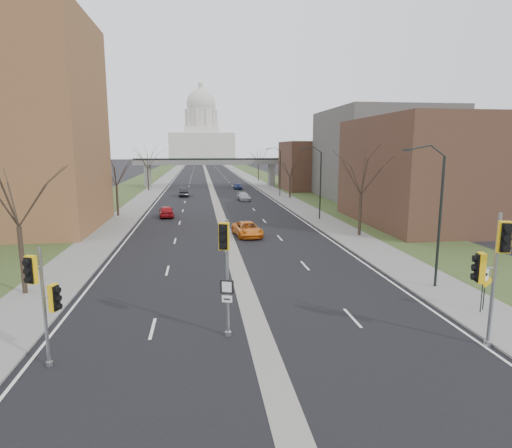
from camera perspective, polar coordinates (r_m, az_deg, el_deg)
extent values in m
plane|color=black|center=(19.95, 0.72, -15.37)|extent=(700.00, 700.00, 0.00)
cube|color=black|center=(168.08, -6.70, 7.03)|extent=(20.00, 600.00, 0.01)
cube|color=gray|center=(168.08, -6.70, 7.03)|extent=(1.20, 600.00, 0.02)
cube|color=gray|center=(168.69, -2.59, 7.12)|extent=(4.00, 600.00, 0.12)
cube|color=gray|center=(168.32, -10.82, 6.94)|extent=(4.00, 600.00, 0.12)
cube|color=#2B421E|center=(169.31, -0.55, 7.13)|extent=(8.00, 600.00, 0.10)
cube|color=#2B421E|center=(168.76, -12.87, 6.87)|extent=(8.00, 600.00, 0.10)
cube|color=brown|center=(53.06, 22.71, 6.49)|extent=(16.00, 20.00, 12.00)
cube|color=#5A5852|center=(76.26, 16.31, 8.82)|extent=(18.00, 22.00, 15.00)
cube|color=brown|center=(91.29, 8.17, 7.68)|extent=(14.00, 14.00, 10.00)
cube|color=slate|center=(98.69, -14.25, 6.19)|extent=(1.20, 2.50, 5.00)
cube|color=slate|center=(99.42, 2.09, 6.51)|extent=(1.20, 2.50, 5.00)
cube|color=slate|center=(97.92, -6.08, 8.17)|extent=(34.00, 3.00, 1.00)
cube|color=black|center=(97.90, -6.09, 8.58)|extent=(34.00, 0.15, 0.50)
cube|color=silver|center=(337.85, -7.22, 10.18)|extent=(48.00, 42.00, 20.00)
cube|color=silver|center=(338.12, -7.27, 12.21)|extent=(26.00, 26.00, 5.00)
cylinder|color=silver|center=(338.59, -7.30, 13.73)|extent=(22.00, 22.00, 14.00)
sphere|color=silver|center=(339.50, -7.34, 15.59)|extent=(22.00, 22.00, 22.00)
cylinder|color=silver|center=(340.83, -7.39, 17.51)|extent=(3.60, 3.60, 4.50)
cylinder|color=black|center=(28.20, 23.29, 0.15)|extent=(0.16, 0.16, 8.00)
cube|color=black|center=(26.74, 19.64, 9.26)|extent=(0.45, 0.18, 0.14)
cylinder|color=black|center=(52.07, 8.58, 5.02)|extent=(0.16, 0.16, 8.00)
cube|color=black|center=(51.29, 6.20, 9.86)|extent=(0.45, 0.18, 0.14)
cylinder|color=black|center=(77.32, 3.22, 6.71)|extent=(0.16, 0.16, 8.00)
cube|color=black|center=(76.80, 1.54, 9.95)|extent=(0.45, 0.18, 0.14)
cylinder|color=#382B21|center=(28.58, -28.72, -4.25)|extent=(0.28, 0.28, 4.00)
cylinder|color=#382B21|center=(57.17, -17.99, 2.94)|extent=(0.28, 0.28, 3.75)
cylinder|color=#382B21|center=(90.66, -14.19, 5.72)|extent=(0.28, 0.28, 4.25)
cylinder|color=#382B21|center=(43.27, 13.69, 1.18)|extent=(0.28, 0.28, 4.00)
cylinder|color=#382B21|center=(74.79, 4.54, 4.85)|extent=(0.28, 0.28, 3.50)
cylinder|color=#382B21|center=(114.09, 0.33, 6.84)|extent=(0.28, 0.28, 4.25)
cylinder|color=gray|center=(18.86, -26.37, -10.02)|extent=(0.13, 0.13, 4.86)
cylinder|color=gray|center=(19.74, -25.83, -16.42)|extent=(0.26, 0.26, 0.19)
cube|color=yellow|center=(18.05, -27.76, -5.41)|extent=(0.51, 0.50, 1.07)
cube|color=yellow|center=(18.42, -25.38, -8.87)|extent=(0.50, 0.51, 1.07)
cylinder|color=gray|center=(19.53, -3.82, -7.36)|extent=(0.15, 0.15, 5.45)
cylinder|color=gray|center=(20.47, -3.74, -14.38)|extent=(0.29, 0.29, 0.21)
cube|color=yellow|center=(18.52, -4.29, -1.64)|extent=(0.55, 0.53, 1.21)
cube|color=black|center=(19.63, -3.81, -8.24)|extent=(0.61, 0.23, 0.63)
cube|color=silver|center=(19.82, -3.79, -9.82)|extent=(0.46, 0.18, 0.31)
cylinder|color=gray|center=(21.07, 29.13, -6.68)|extent=(0.16, 0.16, 5.92)
cylinder|color=gray|center=(22.00, 28.49, -13.82)|extent=(0.32, 0.32, 0.23)
cube|color=yellow|center=(20.10, 30.19, -1.51)|extent=(0.58, 0.57, 1.31)
cube|color=yellow|center=(20.73, 27.79, -5.19)|extent=(0.57, 0.58, 1.31)
cylinder|color=black|center=(25.35, 27.89, -8.18)|extent=(0.06, 0.06, 2.05)
cube|color=silver|center=(25.07, 28.09, -5.95)|extent=(0.51, 0.03, 0.65)
cylinder|color=black|center=(25.89, 28.11, -8.35)|extent=(0.06, 0.06, 1.60)
cube|color=#E9B40C|center=(25.66, 28.26, -6.65)|extent=(0.77, 0.14, 0.78)
imported|color=maroon|center=(55.27, -11.86, 1.68)|extent=(2.20, 4.53, 1.49)
imported|color=black|center=(78.96, -9.60, 4.22)|extent=(1.83, 4.79, 1.56)
imported|color=orange|center=(42.27, -1.16, -0.69)|extent=(2.93, 5.32, 1.41)
imported|color=#9A99A0|center=(71.64, -1.65, 3.67)|extent=(2.08, 4.52, 1.28)
imported|color=navy|center=(91.81, -2.45, 5.08)|extent=(1.64, 3.96, 1.34)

